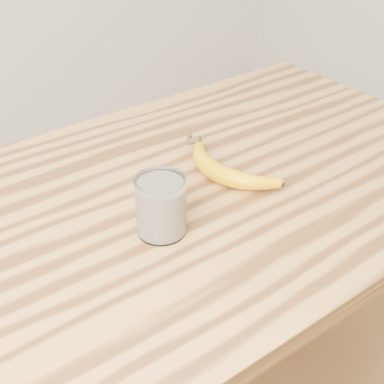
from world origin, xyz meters
TOP-DOWN VIEW (x-y plane):
  - table at (0.00, 0.00)m, footprint 1.20×0.80m
  - smoothie_glass at (-0.20, -0.09)m, footprint 0.09×0.09m
  - banana at (-0.01, -0.02)m, footprint 0.17×0.34m

SIDE VIEW (x-z plane):
  - table at x=0.00m, z-range 0.32..1.22m
  - banana at x=-0.01m, z-range 0.90..0.94m
  - smoothie_glass at x=-0.20m, z-range 0.90..1.01m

